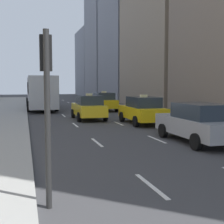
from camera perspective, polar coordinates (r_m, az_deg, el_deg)
name	(u,v)px	position (r m, az deg, el deg)	size (l,w,h in m)	color
lane_markings	(107,118)	(22.91, -0.97, -1.19)	(5.72, 56.00, 0.01)	white
taxi_lead	(103,102)	(29.51, -1.58, 1.93)	(2.02, 4.40, 1.87)	yellow
taxi_second	(89,107)	(22.29, -4.31, 0.87)	(2.02, 4.40, 1.87)	yellow
taxi_third	(142,110)	(19.87, 5.56, 0.35)	(2.02, 4.40, 1.87)	yellow
sedan_black_near	(198,123)	(13.96, 15.41, -1.87)	(2.02, 4.78, 1.71)	#9EA0A5
city_bus	(40,91)	(32.53, -12.94, 3.70)	(2.80, 11.61, 3.25)	#B7BCC1
traffic_light_pole	(47,90)	(6.41, -11.86, 3.95)	(0.24, 0.42, 3.60)	black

